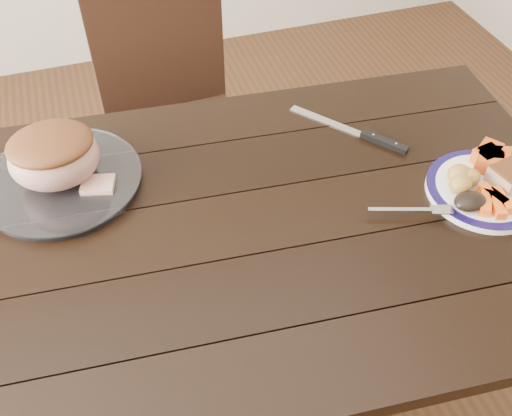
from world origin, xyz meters
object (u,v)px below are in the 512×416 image
object	(u,v)px
roast_joint	(54,158)
carving_knife	(369,136)
dining_table	(219,254)
serving_platter	(63,182)
fork	(417,210)
chair_far	(173,109)
pork_slice	(511,176)
dinner_plate	(483,190)

from	to	relation	value
roast_joint	carving_knife	world-z (taller)	roast_joint
dining_table	serving_platter	xyz separation A→B (m)	(-0.29, 0.23, 0.10)
dining_table	fork	bearing A→B (deg)	-14.24
chair_far	dining_table	bearing A→B (deg)	83.45
dining_table	carving_knife	xyz separation A→B (m)	(0.43, 0.16, 0.10)
fork	dining_table	bearing A→B (deg)	-175.90
pork_slice	dining_table	bearing A→B (deg)	171.93
dining_table	fork	size ratio (longest dim) A/B	9.61
dinner_plate	serving_platter	xyz separation A→B (m)	(-0.88, 0.32, 0.00)
fork	roast_joint	distance (m)	0.78
pork_slice	fork	distance (m)	0.24
chair_far	carving_knife	bearing A→B (deg)	120.88
serving_platter	dining_table	bearing A→B (deg)	-38.06
chair_far	pork_slice	distance (m)	1.06
pork_slice	carving_knife	size ratio (longest dim) A/B	0.32
dinner_plate	roast_joint	size ratio (longest dim) A/B	1.30
dining_table	dinner_plate	world-z (taller)	dinner_plate
chair_far	roast_joint	world-z (taller)	chair_far
fork	carving_knife	xyz separation A→B (m)	(0.02, 0.27, -0.01)
chair_far	roast_joint	size ratio (longest dim) A/B	4.81
dining_table	dinner_plate	xyz separation A→B (m)	(0.59, -0.09, 0.10)
pork_slice	carving_knife	world-z (taller)	pork_slice
dining_table	pork_slice	xyz separation A→B (m)	(0.64, -0.09, 0.13)
chair_far	serving_platter	bearing A→B (deg)	53.17
dining_table	chair_far	bearing A→B (deg)	86.51
serving_platter	chair_far	bearing A→B (deg)	56.23
pork_slice	roast_joint	distance (m)	0.99
serving_platter	roast_joint	world-z (taller)	roast_joint
roast_joint	dinner_plate	bearing A→B (deg)	-19.78
pork_slice	roast_joint	world-z (taller)	roast_joint
dinner_plate	fork	distance (m)	0.18
dinner_plate	roast_joint	world-z (taller)	roast_joint
serving_platter	roast_joint	bearing A→B (deg)	0.00
dining_table	pork_slice	world-z (taller)	pork_slice
dinner_plate	pork_slice	bearing A→B (deg)	-4.76
dining_table	chair_far	xyz separation A→B (m)	(0.05, 0.74, -0.13)
dinner_plate	roast_joint	bearing A→B (deg)	160.22
roast_joint	dining_table	bearing A→B (deg)	-38.06
dining_table	serving_platter	size ratio (longest dim) A/B	4.86
pork_slice	fork	xyz separation A→B (m)	(-0.23, -0.01, -0.02)
dinner_plate	fork	xyz separation A→B (m)	(-0.18, -0.02, 0.01)
fork	carving_knife	distance (m)	0.27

